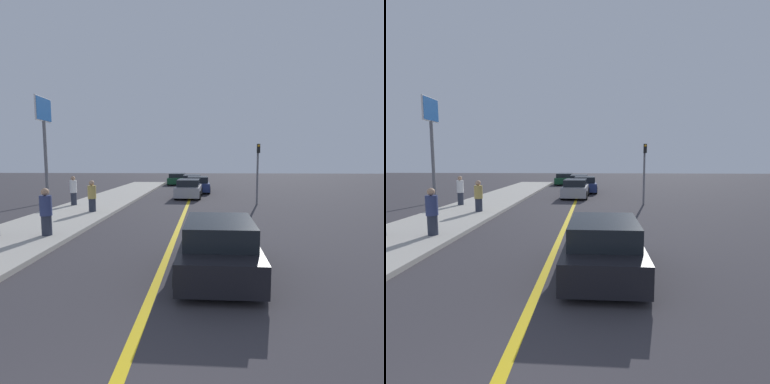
# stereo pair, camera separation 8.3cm
# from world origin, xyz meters

# --- Properties ---
(road_center_line) EXTENTS (0.20, 60.00, 0.01)m
(road_center_line) POSITION_xyz_m (0.00, 18.00, 0.00)
(road_center_line) COLOR gold
(road_center_line) RESTS_ON ground_plane
(sidewalk_left) EXTENTS (3.79, 33.75, 0.15)m
(sidewalk_left) POSITION_xyz_m (-5.47, 16.87, 0.08)
(sidewalk_left) COLOR #ADA89E
(sidewalk_left) RESTS_ON ground_plane
(car_near_right_lane) EXTENTS (2.01, 3.89, 1.35)m
(car_near_right_lane) POSITION_xyz_m (1.45, 5.81, 0.65)
(car_near_right_lane) COLOR black
(car_near_right_lane) RESTS_ON ground_plane
(car_ahead_center) EXTENTS (1.99, 4.09, 1.36)m
(car_ahead_center) POSITION_xyz_m (-0.12, 20.51, 0.66)
(car_ahead_center) COLOR #9E9EA3
(car_ahead_center) RESTS_ON ground_plane
(car_far_distant) EXTENTS (2.15, 3.89, 1.35)m
(car_far_distant) POSITION_xyz_m (0.44, 24.07, 0.65)
(car_far_distant) COLOR navy
(car_far_distant) RESTS_ON ground_plane
(car_parked_left_lot) EXTENTS (1.96, 4.75, 1.33)m
(car_parked_left_lot) POSITION_xyz_m (-0.19, 27.40, 0.65)
(car_parked_left_lot) COLOR silver
(car_parked_left_lot) RESTS_ON ground_plane
(car_oncoming_far) EXTENTS (2.06, 4.81, 1.25)m
(car_oncoming_far) POSITION_xyz_m (-2.08, 32.49, 0.61)
(car_oncoming_far) COLOR #144728
(car_oncoming_far) RESTS_ON ground_plane
(pedestrian_mid_group) EXTENTS (0.40, 0.40, 1.67)m
(pedestrian_mid_group) POSITION_xyz_m (-4.46, 8.63, 0.97)
(pedestrian_mid_group) COLOR #282D3D
(pedestrian_mid_group) RESTS_ON sidewalk_left
(pedestrian_far_standing) EXTENTS (0.41, 0.41, 1.60)m
(pedestrian_far_standing) POSITION_xyz_m (-4.68, 13.46, 0.94)
(pedestrian_far_standing) COLOR #282D3D
(pedestrian_far_standing) RESTS_ON sidewalk_left
(pedestrian_by_sign) EXTENTS (0.38, 0.38, 1.69)m
(pedestrian_by_sign) POSITION_xyz_m (-6.60, 15.60, 0.99)
(pedestrian_by_sign) COLOR #282D3D
(pedestrian_by_sign) RESTS_ON sidewalk_left
(traffic_light) EXTENTS (0.18, 0.40, 3.74)m
(traffic_light) POSITION_xyz_m (4.31, 17.13, 2.32)
(traffic_light) COLOR slate
(traffic_light) RESTS_ON ground_plane
(roadside_sign) EXTENTS (0.20, 1.83, 6.68)m
(roadside_sign) POSITION_xyz_m (-9.07, 17.27, 4.97)
(roadside_sign) COLOR slate
(roadside_sign) RESTS_ON ground_plane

